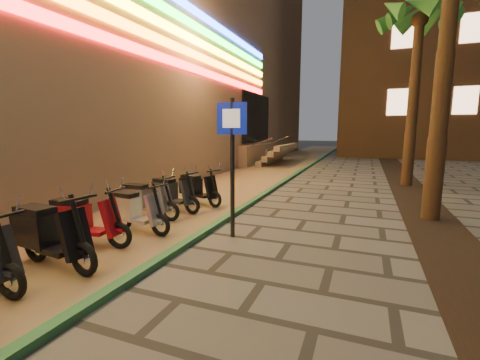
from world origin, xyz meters
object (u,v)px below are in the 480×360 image
at_px(scooter_11, 171,193).
at_px(scooter_10, 144,200).
at_px(pedestrian_sign, 232,149).
at_px(scooter_12, 196,188).
at_px(scooter_8, 82,220).
at_px(scooter_7, 47,234).
at_px(scooter_9, 133,210).

bearing_deg(scooter_11, scooter_10, -88.98).
xyz_separation_m(pedestrian_sign, scooter_11, (-2.32, 1.36, -1.28)).
relative_size(scooter_10, scooter_12, 1.02).
distance_m(pedestrian_sign, scooter_10, 2.83).
relative_size(pedestrian_sign, scooter_8, 1.70).
distance_m(scooter_8, scooter_12, 3.72).
bearing_deg(scooter_7, scooter_10, 102.56).
xyz_separation_m(pedestrian_sign, scooter_12, (-2.07, 2.26, -1.29)).
distance_m(pedestrian_sign, scooter_11, 2.98).
bearing_deg(scooter_10, scooter_9, -66.41).
xyz_separation_m(scooter_11, scooter_12, (0.26, 0.91, -0.01)).
bearing_deg(scooter_7, scooter_12, 94.51).
distance_m(pedestrian_sign, scooter_8, 3.06).
height_order(scooter_7, scooter_12, scooter_7).
height_order(scooter_7, scooter_11, scooter_7).
bearing_deg(scooter_11, scooter_7, -75.90).
distance_m(scooter_8, scooter_11, 2.80).
height_order(pedestrian_sign, scooter_10, pedestrian_sign).
bearing_deg(scooter_8, scooter_9, 64.18).
height_order(pedestrian_sign, scooter_11, pedestrian_sign).
bearing_deg(pedestrian_sign, scooter_11, 149.28).
bearing_deg(scooter_8, scooter_7, -83.08).
relative_size(pedestrian_sign, scooter_11, 1.75).
height_order(scooter_8, scooter_10, scooter_8).
relative_size(scooter_8, scooter_12, 1.07).
height_order(scooter_7, scooter_9, scooter_7).
distance_m(scooter_8, scooter_10, 1.90).
distance_m(scooter_11, scooter_12, 0.94).
bearing_deg(scooter_7, scooter_11, 98.29).
relative_size(scooter_7, scooter_11, 1.12).
xyz_separation_m(pedestrian_sign, scooter_10, (-2.49, 0.45, -1.28)).
bearing_deg(scooter_10, scooter_8, -88.79).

